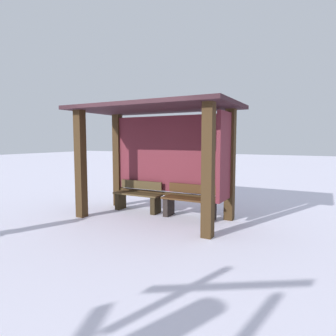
# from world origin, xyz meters

# --- Properties ---
(ground_plane) EXTENTS (60.00, 60.00, 0.00)m
(ground_plane) POSITION_xyz_m (0.00, 0.00, 0.00)
(ground_plane) COLOR white
(bus_shelter) EXTENTS (3.55, 1.90, 2.44)m
(bus_shelter) POSITION_xyz_m (0.11, 0.21, 1.72)
(bus_shelter) COLOR #392614
(bus_shelter) RESTS_ON ground
(bench_left_inside) EXTENTS (1.22, 0.36, 0.72)m
(bench_left_inside) POSITION_xyz_m (-0.68, 0.39, 0.34)
(bench_left_inside) COLOR #43341D
(bench_left_inside) RESTS_ON ground
(bench_center_inside) EXTENTS (1.22, 0.41, 0.73)m
(bench_center_inside) POSITION_xyz_m (0.68, 0.39, 0.34)
(bench_center_inside) COLOR #432914
(bench_center_inside) RESTS_ON ground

